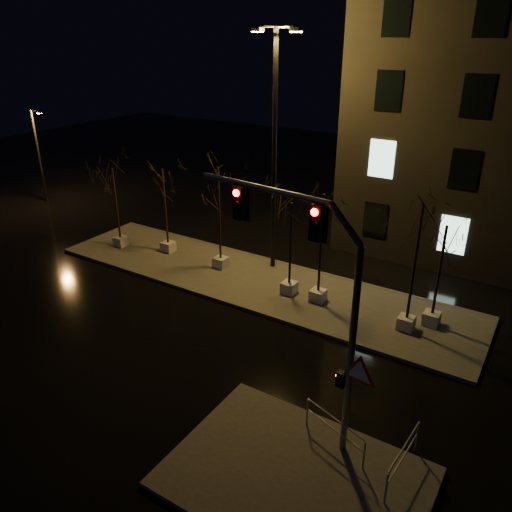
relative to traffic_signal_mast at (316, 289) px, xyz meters
The scene contains 15 objects.
ground 8.80m from the traffic_signal_mast, 166.14° to the left, with size 90.00×90.00×0.00m, color black.
median 11.55m from the traffic_signal_mast, 132.15° to the left, with size 22.00×5.00×0.15m, color #4A4742.
sidewalk_corner 5.31m from the traffic_signal_mast, 74.00° to the right, with size 7.00×5.00×0.15m, color #4A4742.
tree_0 17.33m from the traffic_signal_mast, 155.11° to the left, with size 1.80×1.80×4.67m.
tree_1 15.25m from the traffic_signal_mast, 147.64° to the left, with size 1.80×1.80×4.83m.
tree_2 12.17m from the traffic_signal_mast, 138.73° to the left, with size 1.80×1.80×5.47m.
tree_3 8.95m from the traffic_signal_mast, 122.59° to the left, with size 1.80×1.80×4.57m.
tree_4 8.22m from the traffic_signal_mast, 113.69° to the left, with size 1.80×1.80×5.21m.
tree_5 7.38m from the traffic_signal_mast, 83.53° to the left, with size 1.80×1.80×5.57m.
tree_6 8.49m from the traffic_signal_mast, 78.79° to the left, with size 1.80×1.80×4.55m.
traffic_signal_mast is the anchor object (origin of this frame).
streetlight_main 11.96m from the traffic_signal_mast, 125.79° to the left, with size 2.86×0.96×11.51m.
streetlight_far 28.82m from the traffic_signal_mast, 158.36° to the left, with size 1.29×0.31×6.56m.
guard_rail_a 4.36m from the traffic_signal_mast, 10.23° to the right, with size 2.19×0.78×1.00m.
guard_rail_b 5.15m from the traffic_signal_mast, ahead, with size 0.22×2.27×1.08m.
Camera 1 is at (11.96, -12.65, 11.41)m, focal length 35.00 mm.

